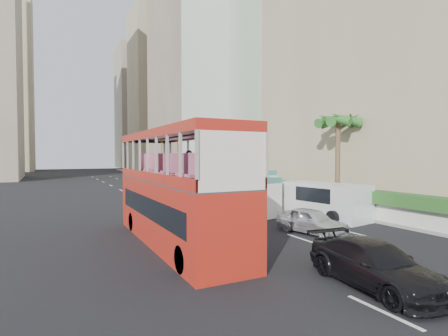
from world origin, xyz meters
TOP-DOWN VIEW (x-y plane):
  - ground_plane at (0.00, 0.00)m, footprint 200.00×200.00m
  - double_decker_bus at (-6.00, 0.00)m, footprint 2.50×11.00m
  - car_silver_lane_a at (-2.19, 4.66)m, footprint 1.60×4.44m
  - car_silver_lane_b at (0.81, -1.24)m, footprint 2.25×4.03m
  - car_black at (-2.38, -7.72)m, footprint 2.36×4.85m
  - van_asset at (1.44, 17.34)m, footprint 2.85×5.47m
  - minibus_near at (0.73, 5.82)m, footprint 3.01×6.03m
  - minibus_far at (4.17, 10.86)m, footprint 2.44×6.38m
  - panel_van_near at (4.43, 1.77)m, footprint 3.05×5.82m
  - panel_van_far at (4.21, 23.86)m, footprint 2.87×5.58m
  - sidewalk at (9.00, 25.00)m, footprint 6.00×120.00m
  - kerb_wall at (6.20, 14.00)m, footprint 0.30×44.00m
  - hedge at (6.20, 14.00)m, footprint 1.10×44.00m
  - palm_tree at (7.80, 4.00)m, footprint 0.36×0.36m
  - shell_station at (10.00, 23.00)m, footprint 6.50×8.00m
  - tower_mid at (18.00, 58.00)m, footprint 16.00×16.00m
  - tower_far_a at (17.00, 82.00)m, footprint 14.00×14.00m
  - tower_far_b at (17.00, 104.00)m, footprint 14.00×14.00m

SIDE VIEW (x-z plane):
  - ground_plane at x=0.00m, z-range 0.00..0.00m
  - car_silver_lane_a at x=-2.19m, z-range -0.73..0.73m
  - car_silver_lane_b at x=0.81m, z-range -0.65..0.65m
  - car_black at x=-2.38m, z-range -0.68..0.68m
  - van_asset at x=1.44m, z-range -0.74..0.74m
  - sidewalk at x=9.00m, z-range 0.00..0.18m
  - kerb_wall at x=6.20m, z-range 0.18..1.18m
  - panel_van_far at x=4.21m, z-range 0.00..2.13m
  - panel_van_near at x=4.43m, z-range 0.00..2.22m
  - minibus_near at x=0.73m, z-range 0.00..2.56m
  - minibus_far at x=4.17m, z-range 0.00..2.78m
  - hedge at x=6.20m, z-range 1.18..1.88m
  - double_decker_bus at x=-6.00m, z-range 0.00..5.06m
  - shell_station at x=10.00m, z-range 0.00..5.50m
  - palm_tree at x=7.80m, z-range 0.18..6.58m
  - tower_far_b at x=17.00m, z-range 0.00..40.00m
  - tower_far_a at x=17.00m, z-range 0.00..44.00m
  - tower_mid at x=18.00m, z-range 0.00..50.00m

